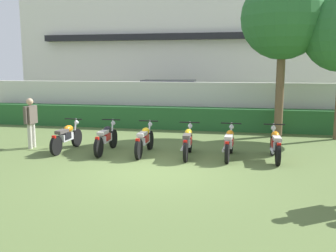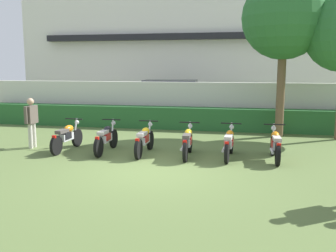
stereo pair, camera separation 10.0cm
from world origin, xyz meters
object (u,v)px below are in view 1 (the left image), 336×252
parked_car (172,98)px  motorcycle_in_row_2 (144,140)px  motorcycle_in_row_1 (106,138)px  motorcycle_in_row_5 (275,144)px  inspector_person (31,119)px  tree_near_inspector (283,18)px  motorcycle_in_row_3 (188,142)px  motorcycle_in_row_4 (229,143)px  motorcycle_in_row_0 (67,137)px

parked_car → motorcycle_in_row_2: size_ratio=2.40×
motorcycle_in_row_1 → motorcycle_in_row_5: bearing=-90.9°
inspector_person → tree_near_inspector: bearing=25.4°
motorcycle_in_row_3 → motorcycle_in_row_4: 1.18m
motorcycle_in_row_3 → inspector_person: 5.09m
tree_near_inspector → motorcycle_in_row_4: bearing=-113.2°
motorcycle_in_row_0 → motorcycle_in_row_1: (1.28, 0.03, 0.00)m
parked_car → motorcycle_in_row_4: bearing=-72.5°
parked_car → motorcycle_in_row_5: parked_car is taller
parked_car → motorcycle_in_row_5: (4.58, -8.68, -0.49)m
motorcycle_in_row_2 → motorcycle_in_row_3: size_ratio=1.04×
parked_car → motorcycle_in_row_0: bearing=-104.1°
motorcycle_in_row_1 → inspector_person: 2.61m
tree_near_inspector → motorcycle_in_row_1: size_ratio=3.02×
motorcycle_in_row_2 → motorcycle_in_row_4: size_ratio=1.04×
motorcycle_in_row_0 → parked_car: bearing=-8.0°
motorcycle_in_row_0 → motorcycle_in_row_5: motorcycle_in_row_5 is taller
tree_near_inspector → motorcycle_in_row_0: (-6.63, -3.91, -3.85)m
parked_car → motorcycle_in_row_5: size_ratio=2.50×
tree_near_inspector → motorcycle_in_row_3: size_ratio=3.16×
motorcycle_in_row_5 → motorcycle_in_row_3: bearing=90.0°
tree_near_inspector → motorcycle_in_row_5: tree_near_inspector is taller
motorcycle_in_row_1 → motorcycle_in_row_4: 3.69m
tree_near_inspector → motorcycle_in_row_0: 8.60m
parked_car → motorcycle_in_row_2: 8.75m
parked_car → motorcycle_in_row_0: (-1.66, -8.73, -0.49)m
motorcycle_in_row_1 → motorcycle_in_row_2: motorcycle_in_row_1 is taller
motorcycle_in_row_1 → inspector_person: inspector_person is taller
motorcycle_in_row_4 → motorcycle_in_row_0: bearing=93.1°
motorcycle_in_row_0 → motorcycle_in_row_4: bearing=-86.9°
motorcycle_in_row_2 → inspector_person: inspector_person is taller
motorcycle_in_row_2 → tree_near_inspector: bearing=-46.9°
motorcycle_in_row_1 → motorcycle_in_row_2: 1.20m
motorcycle_in_row_3 → tree_near_inspector: bearing=-38.2°
motorcycle_in_row_1 → tree_near_inspector: bearing=-55.2°
motorcycle_in_row_0 → motorcycle_in_row_1: bearing=-86.0°
tree_near_inspector → inspector_person: (-7.90, -3.75, -3.35)m
motorcycle_in_row_2 → motorcycle_in_row_5: size_ratio=1.04×
inspector_person → motorcycle_in_row_4: bearing=-1.2°
motorcycle_in_row_5 → inspector_person: size_ratio=1.15×
tree_near_inspector → motorcycle_in_row_1: bearing=-144.0°
motorcycle_in_row_1 → motorcycle_in_row_0: bearing=90.2°
tree_near_inspector → motorcycle_in_row_0: bearing=-149.5°
motorcycle_in_row_4 → motorcycle_in_row_5: 1.27m
motorcycle_in_row_4 → parked_car: bearing=23.6°
motorcycle_in_row_4 → motorcycle_in_row_1: bearing=92.8°
motorcycle_in_row_5 → inspector_person: (-7.51, 0.11, 0.49)m
motorcycle_in_row_0 → motorcycle_in_row_4: size_ratio=1.01×
inspector_person → motorcycle_in_row_3: bearing=-2.3°
motorcycle_in_row_0 → tree_near_inspector: bearing=-56.7°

